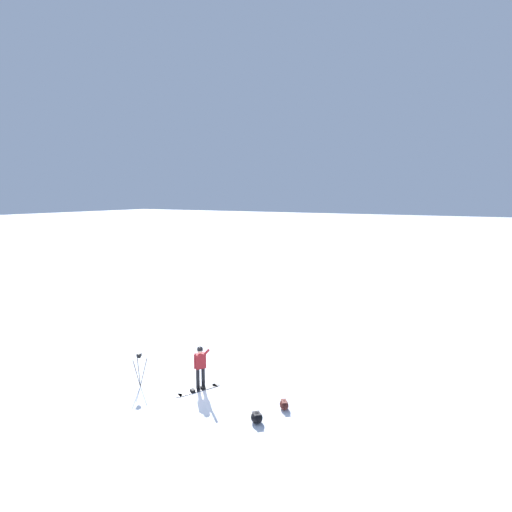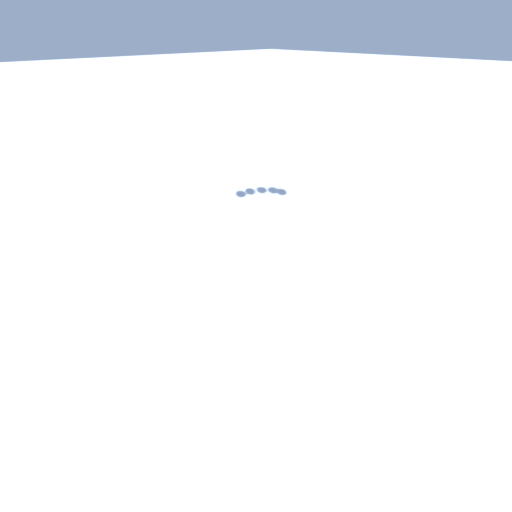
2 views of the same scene
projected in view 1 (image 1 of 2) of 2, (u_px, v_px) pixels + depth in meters
ground_plane at (196, 396)px, 15.72m from camera, size 300.00×300.00×0.00m
snowboarder at (200, 363)px, 16.26m from camera, size 0.77×0.48×1.72m
snowboard at (198, 390)px, 16.19m from camera, size 1.00×1.71×0.10m
gear_bag_large at (257, 417)px, 13.90m from camera, size 0.62×0.62×0.35m
camera_tripod at (139, 363)px, 16.38m from camera, size 0.60×0.51×1.36m
gear_bag_small at (284, 404)px, 14.78m from camera, size 0.56×0.61×0.31m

